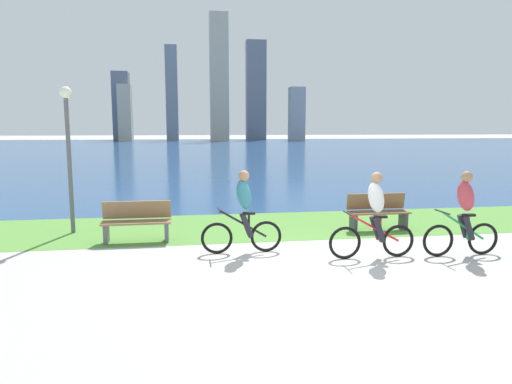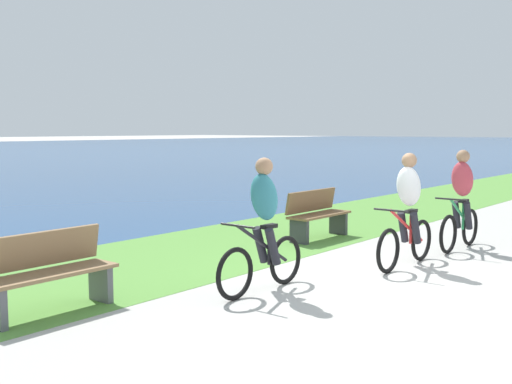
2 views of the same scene
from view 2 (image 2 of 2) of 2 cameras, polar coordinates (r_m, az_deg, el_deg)
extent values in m
plane|color=#B2AFA8|center=(8.23, 12.71, -8.58)|extent=(300.00, 300.00, 0.00)
cube|color=#59933D|center=(10.35, -5.76, -5.48)|extent=(120.00, 3.39, 0.01)
torus|color=black|center=(7.38, -1.96, -7.56)|extent=(0.64, 0.06, 0.64)
torus|color=black|center=(8.14, 2.74, -6.29)|extent=(0.64, 0.06, 0.64)
cylinder|color=black|center=(7.71, 0.63, -4.80)|extent=(0.97, 0.04, 0.61)
cylinder|color=black|center=(7.82, 1.21, -5.03)|extent=(0.04, 0.04, 0.47)
cube|color=black|center=(7.77, 1.21, -3.19)|extent=(0.24, 0.10, 0.05)
cylinder|color=black|center=(7.30, -1.71, -3.14)|extent=(0.03, 0.52, 0.03)
ellipsoid|color=teal|center=(7.64, 0.75, -0.46)|extent=(0.40, 0.36, 0.65)
sphere|color=#A57A59|center=(7.61, 0.76, 2.38)|extent=(0.22, 0.22, 0.22)
cylinder|color=#26262D|center=(7.71, 1.56, -5.07)|extent=(0.27, 0.11, 0.49)
cylinder|color=#26262D|center=(7.84, 0.40, -4.89)|extent=(0.27, 0.11, 0.49)
torus|color=black|center=(8.92, 12.11, -5.33)|extent=(0.64, 0.06, 0.64)
torus|color=black|center=(9.89, 15.02, -4.31)|extent=(0.64, 0.06, 0.64)
cylinder|color=red|center=(9.37, 13.75, -3.06)|extent=(1.06, 0.04, 0.61)
cylinder|color=red|center=(9.51, 14.10, -3.25)|extent=(0.04, 0.04, 0.47)
cube|color=black|center=(9.47, 14.14, -1.73)|extent=(0.24, 0.10, 0.05)
cylinder|color=black|center=(8.87, 12.33, -1.66)|extent=(0.03, 0.52, 0.03)
ellipsoid|color=white|center=(9.33, 13.91, 0.52)|extent=(0.40, 0.36, 0.65)
sphere|color=#A57A59|center=(9.30, 13.97, 2.85)|extent=(0.22, 0.22, 0.22)
cylinder|color=#26262D|center=(9.41, 14.51, -3.26)|extent=(0.27, 0.11, 0.49)
cylinder|color=#26262D|center=(9.50, 13.42, -3.15)|extent=(0.27, 0.11, 0.49)
torus|color=black|center=(10.55, 17.33, -3.74)|extent=(0.64, 0.06, 0.64)
torus|color=black|center=(11.44, 19.15, -3.08)|extent=(0.64, 0.06, 0.64)
cylinder|color=#268C4C|center=(10.97, 18.37, -1.91)|extent=(0.93, 0.04, 0.61)
cylinder|color=#268C4C|center=(11.09, 18.59, -2.10)|extent=(0.04, 0.04, 0.47)
cube|color=black|center=(11.06, 18.63, -0.78)|extent=(0.24, 0.10, 0.05)
cylinder|color=black|center=(10.52, 17.53, -0.64)|extent=(0.03, 0.52, 0.03)
ellipsoid|color=#BF3F4C|center=(10.94, 18.51, 1.15)|extent=(0.40, 0.36, 0.65)
sphere|color=#A57A59|center=(10.91, 18.58, 3.14)|extent=(0.22, 0.22, 0.22)
cylinder|color=#26262D|center=(11.01, 18.98, -2.08)|extent=(0.27, 0.11, 0.49)
cylinder|color=#26262D|center=(11.08, 18.02, -2.00)|extent=(0.27, 0.11, 0.49)
cube|color=brown|center=(11.46, 5.91, -2.11)|extent=(1.50, 0.45, 0.04)
cube|color=brown|center=(11.54, 5.11, -0.80)|extent=(1.50, 0.11, 0.40)
cube|color=#38383D|center=(12.04, 7.61, -2.84)|extent=(0.08, 0.37, 0.45)
cube|color=#38383D|center=(10.97, 4.01, -3.64)|extent=(0.08, 0.37, 0.45)
cube|color=olive|center=(7.17, -18.40, -7.17)|extent=(1.50, 0.45, 0.04)
cube|color=olive|center=(7.29, -19.28, -4.99)|extent=(1.50, 0.11, 0.40)
cube|color=#595960|center=(7.58, -14.15, -8.10)|extent=(0.08, 0.37, 0.45)
camera|label=1|loc=(6.38, 80.87, 5.34)|focal=31.95mm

